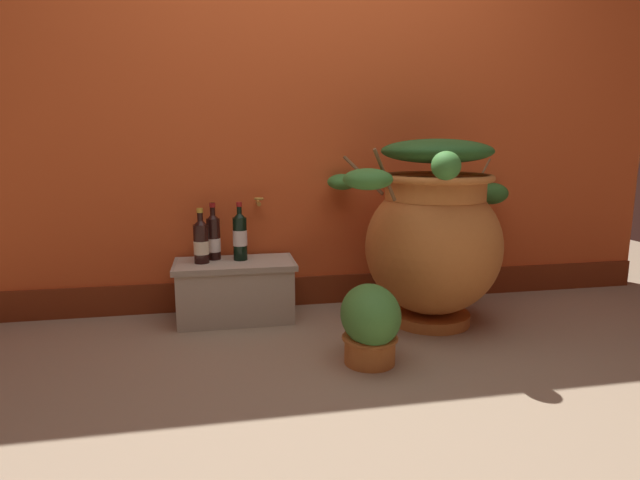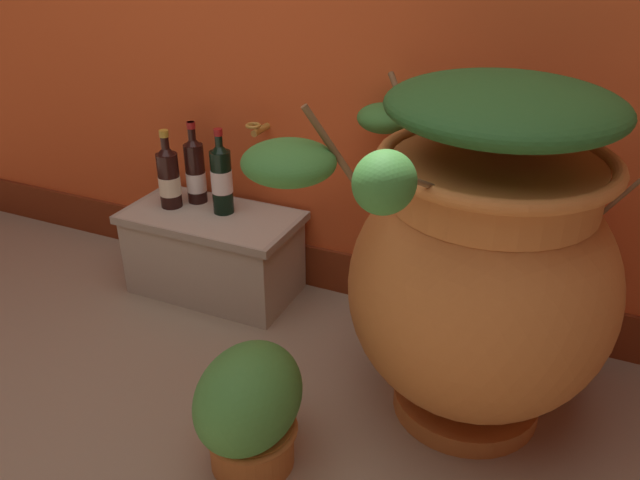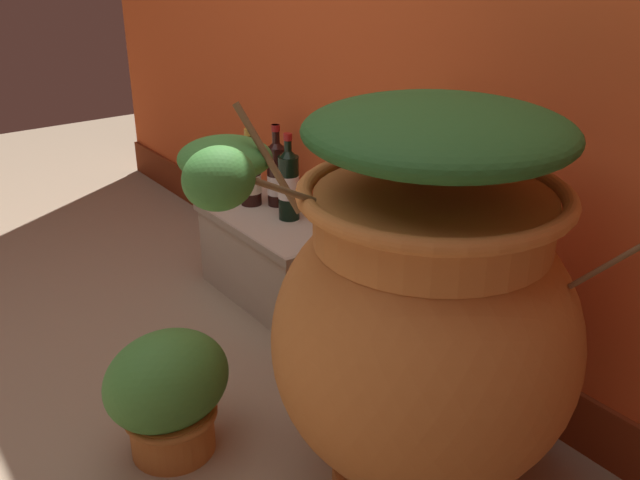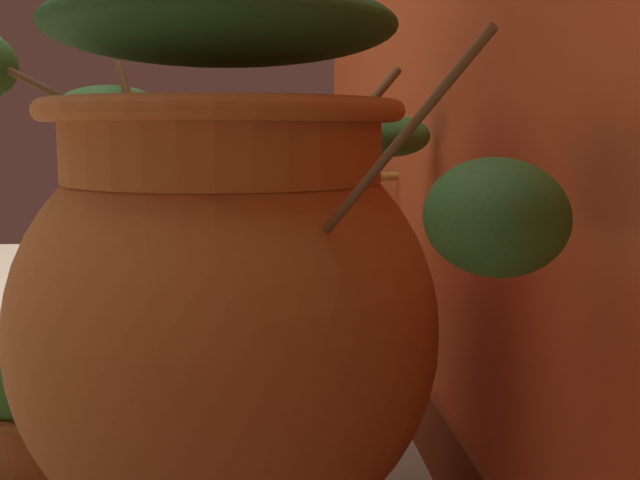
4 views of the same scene
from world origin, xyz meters
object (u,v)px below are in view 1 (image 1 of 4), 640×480
wine_bottle_left (240,235)px  wine_bottle_right (201,241)px  terracotta_urn (433,233)px  potted_shrub (370,323)px  wine_bottle_middle (213,236)px

wine_bottle_left → wine_bottle_right: 0.21m
wine_bottle_right → wine_bottle_left: bearing=9.7°
terracotta_urn → wine_bottle_left: (-0.99, 0.29, -0.03)m
wine_bottle_right → potted_shrub: bearing=-43.9°
terracotta_urn → wine_bottle_middle: (-1.13, 0.33, -0.04)m
wine_bottle_right → wine_bottle_middle: bearing=50.1°
terracotta_urn → wine_bottle_right: terracotta_urn is taller
terracotta_urn → wine_bottle_right: (-1.20, 0.26, -0.04)m
wine_bottle_middle → wine_bottle_right: size_ratio=1.06×
terracotta_urn → wine_bottle_middle: bearing=163.6°
terracotta_urn → potted_shrub: bearing=-136.3°
terracotta_urn → wine_bottle_left: terracotta_urn is taller
terracotta_urn → wine_bottle_right: bearing=167.9°
potted_shrub → wine_bottle_right: bearing=136.1°
potted_shrub → terracotta_urn: bearing=43.7°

